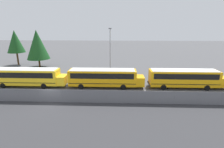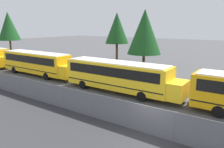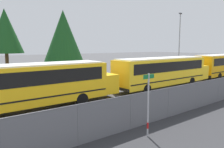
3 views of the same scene
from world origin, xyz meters
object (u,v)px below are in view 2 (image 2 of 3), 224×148
object	(u,v)px
tree_2	(9,26)
tree_3	(145,32)
school_bus_2	(37,62)
school_bus_3	(119,74)
tree_0	(117,28)

from	to	relation	value
tree_2	tree_3	xyz separation A→B (m)	(38.86, 0.06, -0.82)
school_bus_2	school_bus_3	world-z (taller)	same
tree_2	school_bus_2	bearing A→B (deg)	-24.87
tree_0	tree_2	size ratio (longest dim) A/B	0.90
tree_2	tree_0	bearing A→B (deg)	4.49
school_bus_3	tree_2	bearing A→B (deg)	161.91
school_bus_2	tree_2	size ratio (longest dim) A/B	1.26
school_bus_3	tree_3	world-z (taller)	tree_3
tree_0	tree_3	size ratio (longest dim) A/B	0.98
school_bus_3	school_bus_2	bearing A→B (deg)	178.67
school_bus_2	tree_2	world-z (taller)	tree_2
tree_0	tree_3	bearing A→B (deg)	-19.48
tree_0	tree_3	xyz separation A→B (m)	(6.93, -2.45, -0.51)
school_bus_2	tree_0	world-z (taller)	tree_0
school_bus_3	tree_3	bearing A→B (deg)	107.04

